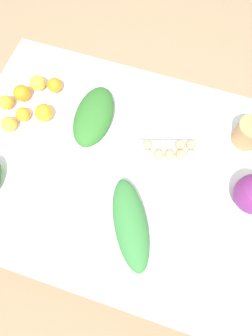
# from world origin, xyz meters

# --- Properties ---
(ground_plane) EXTENTS (8.00, 8.00, 0.00)m
(ground_plane) POSITION_xyz_m (0.00, 0.00, 0.00)
(ground_plane) COLOR #937A5B
(dining_table) EXTENTS (1.49, 1.07, 0.73)m
(dining_table) POSITION_xyz_m (0.00, 0.00, 0.65)
(dining_table) COLOR silver
(dining_table) RESTS_ON ground_plane
(egg_carton) EXTENTS (0.29, 0.18, 0.09)m
(egg_carton) POSITION_xyz_m (0.15, 0.12, 0.77)
(egg_carton) COLOR #A8A8A3
(egg_carton) RESTS_ON dining_table
(paper_bag) EXTENTS (0.12, 0.12, 0.12)m
(paper_bag) POSITION_xyz_m (0.46, 0.31, 0.79)
(paper_bag) COLOR #A87F51
(paper_bag) RESTS_ON dining_table
(greens_bunch_dandelion) EXTENTS (0.19, 0.33, 0.10)m
(greens_bunch_dandelion) POSITION_xyz_m (-0.21, 0.18, 0.78)
(greens_bunch_dandelion) COLOR #2D6B28
(greens_bunch_dandelion) RESTS_ON dining_table
(greens_bunch_chard) EXTENTS (0.30, 0.39, 0.08)m
(greens_bunch_chard) POSITION_xyz_m (0.09, -0.23, 0.77)
(greens_bunch_chard) COLOR #337538
(greens_bunch_chard) RESTS_ON dining_table
(orange_0) EXTENTS (0.07, 0.07, 0.07)m
(orange_0) POSITION_xyz_m (-0.52, 0.10, 0.76)
(orange_0) COLOR orange
(orange_0) RESTS_ON dining_table
(orange_1) EXTENTS (0.08, 0.08, 0.08)m
(orange_1) POSITION_xyz_m (-0.58, 0.20, 0.77)
(orange_1) COLOR orange
(orange_1) RESTS_ON dining_table
(orange_2) EXTENTS (0.08, 0.08, 0.08)m
(orange_2) POSITION_xyz_m (-0.43, 0.13, 0.77)
(orange_2) COLOR orange
(orange_2) RESTS_ON dining_table
(orange_3) EXTENTS (0.08, 0.08, 0.08)m
(orange_3) POSITION_xyz_m (-0.53, 0.28, 0.77)
(orange_3) COLOR #F9A833
(orange_3) RESTS_ON dining_table
(orange_4) EXTENTS (0.07, 0.07, 0.07)m
(orange_4) POSITION_xyz_m (-0.63, 0.13, 0.77)
(orange_4) COLOR orange
(orange_4) RESTS_ON dining_table
(orange_5) EXTENTS (0.07, 0.07, 0.07)m
(orange_5) POSITION_xyz_m (-0.56, 0.03, 0.77)
(orange_5) COLOR #F9A833
(orange_5) RESTS_ON dining_table
(orange_6) EXTENTS (0.07, 0.07, 0.07)m
(orange_6) POSITION_xyz_m (-0.45, 0.29, 0.77)
(orange_6) COLOR orange
(orange_6) RESTS_ON dining_table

